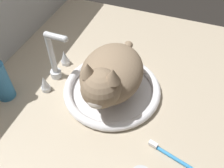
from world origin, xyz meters
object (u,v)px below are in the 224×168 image
Objects in this scene: sink_basin at (112,89)px; soap_pump_bottle at (0,81)px; toothbrush at (175,158)px; cat at (110,76)px; faucet at (55,62)px.

soap_pump_bottle is (-14.01, 32.65, 6.18)cm from sink_basin.
cat is at bearing 59.62° from toothbrush.
faucet is 18.18cm from soap_pump_bottle.
sink_basin is 1.72× the size of soap_pump_bottle.
cat reaches higher than sink_basin.
toothbrush is at bearing -120.38° from cat.
sink_basin is at bearing -66.77° from soap_pump_bottle.
cat is at bearing -70.37° from soap_pump_bottle.
soap_pump_bottle is at bearing 87.16° from toothbrush.
faucet is at bearing 83.72° from cat.
faucet is 0.52× the size of cat.
cat reaches higher than soap_pump_bottle.
cat is 2.19× the size of toothbrush.
faucet is 21.49cm from cat.
sink_basin is 1.69× the size of faucet.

